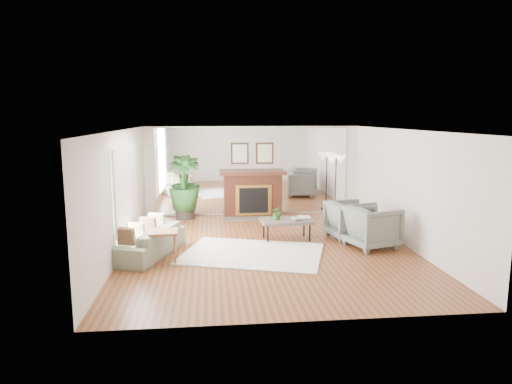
{
  "coord_description": "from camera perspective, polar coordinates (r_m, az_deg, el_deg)",
  "views": [
    {
      "loc": [
        -1.22,
        -9.27,
        2.78
      ],
      "look_at": [
        -0.19,
        0.6,
        1.13
      ],
      "focal_mm": 32.0,
      "sensor_mm": 36.0,
      "label": 1
    }
  ],
  "objects": [
    {
      "name": "fruit_bowl",
      "position": [
        10.31,
        5.15,
        -3.39
      ],
      "size": [
        0.32,
        0.32,
        0.06
      ],
      "primitive_type": "imported",
      "rotation": [
        0.0,
        0.0,
        0.3
      ],
      "color": "brown",
      "rests_on": "coffee_table"
    },
    {
      "name": "armchair_front",
      "position": [
        10.06,
        14.22,
        -4.21
      ],
      "size": [
        1.24,
        1.22,
        0.9
      ],
      "primitive_type": "imported",
      "rotation": [
        0.0,
        0.0,
        1.88
      ],
      "color": "gray",
      "rests_on": "ground"
    },
    {
      "name": "wall_back",
      "position": [
        12.91,
        -0.49,
        2.66
      ],
      "size": [
        6.0,
        0.02,
        2.5
      ],
      "primitive_type": "cube",
      "color": "white",
      "rests_on": "ground"
    },
    {
      "name": "armchair_back",
      "position": [
        10.7,
        11.63,
        -3.44
      ],
      "size": [
        1.08,
        1.05,
        0.85
      ],
      "primitive_type": "imported",
      "rotation": [
        0.0,
        0.0,
        1.74
      ],
      "color": "gray",
      "rests_on": "ground"
    },
    {
      "name": "area_rug",
      "position": [
        9.36,
        -0.47,
        -7.72
      ],
      "size": [
        3.22,
        2.7,
        0.03
      ],
      "primitive_type": "cube",
      "rotation": [
        0.0,
        0.0,
        -0.31
      ],
      "color": "white",
      "rests_on": "ground"
    },
    {
      "name": "fireplace",
      "position": [
        12.76,
        -0.39,
        -0.1
      ],
      "size": [
        1.85,
        0.83,
        2.05
      ],
      "color": "brown",
      "rests_on": "ground"
    },
    {
      "name": "tabletop_plant",
      "position": [
        10.36,
        2.69,
        -2.55
      ],
      "size": [
        0.3,
        0.27,
        0.33
      ],
      "primitive_type": "imported",
      "rotation": [
        0.0,
        0.0,
        -0.03
      ],
      "color": "#326826",
      "rests_on": "coffee_table"
    },
    {
      "name": "book",
      "position": [
        10.58,
        5.52,
        -3.18
      ],
      "size": [
        0.25,
        0.33,
        0.02
      ],
      "primitive_type": "imported",
      "rotation": [
        0.0,
        0.0,
        0.03
      ],
      "color": "brown",
      "rests_on": "coffee_table"
    },
    {
      "name": "ground",
      "position": [
        9.75,
        1.49,
        -7.1
      ],
      "size": [
        7.0,
        7.0,
        0.0
      ],
      "primitive_type": "plane",
      "color": "brown",
      "rests_on": "ground"
    },
    {
      "name": "potted_ficus",
      "position": [
        12.53,
        -8.98,
        0.81
      ],
      "size": [
        0.93,
        0.93,
        1.72
      ],
      "color": "black",
      "rests_on": "ground"
    },
    {
      "name": "mirror_panel",
      "position": [
        12.89,
        -0.48,
        2.65
      ],
      "size": [
        5.4,
        0.04,
        2.4
      ],
      "primitive_type": "cube",
      "color": "silver",
      "rests_on": "wall_back"
    },
    {
      "name": "window_panel",
      "position": [
        9.93,
        -15.99,
        0.82
      ],
      "size": [
        0.04,
        2.4,
        1.5
      ],
      "primitive_type": "cube",
      "color": "#B2E09E",
      "rests_on": "wall_left"
    },
    {
      "name": "coffee_table",
      "position": [
        10.37,
        3.84,
        -3.7
      ],
      "size": [
        1.19,
        0.75,
        0.46
      ],
      "rotation": [
        0.0,
        0.0,
        0.07
      ],
      "color": "#585046",
      "rests_on": "ground"
    },
    {
      "name": "wall_left",
      "position": [
        9.56,
        -16.55,
        -0.14
      ],
      "size": [
        0.02,
        7.0,
        2.5
      ],
      "primitive_type": "cube",
      "color": "white",
      "rests_on": "ground"
    },
    {
      "name": "wall_right",
      "position": [
        10.29,
        18.26,
        0.44
      ],
      "size": [
        0.02,
        7.0,
        2.5
      ],
      "primitive_type": "cube",
      "color": "white",
      "rests_on": "ground"
    },
    {
      "name": "sofa",
      "position": [
        9.47,
        -13.29,
        -6.07
      ],
      "size": [
        1.38,
        2.1,
        0.57
      ],
      "primitive_type": "imported",
      "rotation": [
        0.0,
        0.0,
        -1.91
      ],
      "color": "gray",
      "rests_on": "ground"
    },
    {
      "name": "floor_lamp",
      "position": [
        12.78,
        9.97,
        3.41
      ],
      "size": [
        0.56,
        0.31,
        1.71
      ],
      "color": "black",
      "rests_on": "ground"
    },
    {
      "name": "side_table",
      "position": [
        8.97,
        -11.46,
        -5.37
      ],
      "size": [
        0.55,
        0.55,
        0.61
      ],
      "rotation": [
        0.0,
        0.0,
        0.03
      ],
      "color": "brown",
      "rests_on": "ground"
    }
  ]
}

